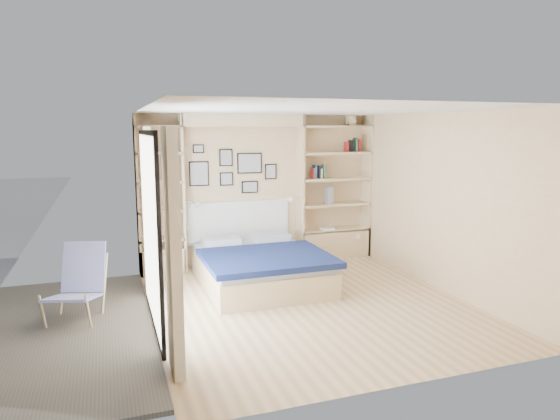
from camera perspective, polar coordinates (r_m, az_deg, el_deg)
name	(u,v)px	position (r m, az deg, el deg)	size (l,w,h in m)	color
ground	(308,303)	(6.68, 3.21, -10.60)	(4.50, 4.50, 0.00)	tan
room_shell	(248,207)	(7.69, -3.71, 0.34)	(4.50, 4.50, 4.50)	#CFB384
bed	(260,265)	(7.39, -2.35, -6.35)	(1.75, 2.32, 1.07)	beige
photo_gallery	(232,169)	(8.29, -5.51, 4.64)	(1.48, 0.02, 0.82)	black
reading_lamps	(245,201)	(8.17, -4.04, 1.04)	(1.92, 0.12, 0.15)	silver
shelf_decor	(318,164)	(8.61, 4.32, 5.24)	(3.52, 0.23, 2.03)	maroon
deck	(0,341)	(6.34, -29.36, -12.97)	(3.20, 4.00, 0.05)	brown
deck_chair	(78,283)	(6.55, -22.07, -7.73)	(0.77, 1.01, 0.90)	tan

